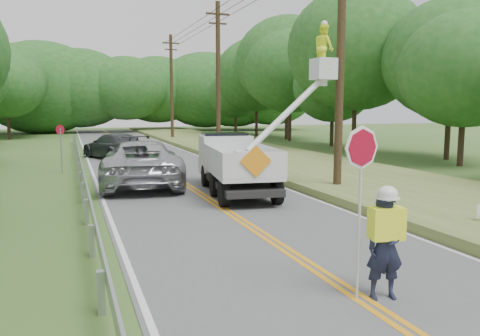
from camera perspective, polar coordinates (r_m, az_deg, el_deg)
name	(u,v)px	position (r m, az deg, el deg)	size (l,w,h in m)	color
ground	(364,302)	(8.33, 14.79, -15.41)	(140.00, 140.00, 0.00)	#3D6328
road	(178,180)	(20.99, -7.48, -1.39)	(7.20, 96.00, 0.03)	#525255
guardrail	(81,169)	(21.34, -18.63, -0.10)	(0.18, 48.00, 0.77)	#9EA0A6
utility_poles	(258,67)	(25.22, 2.18, 12.11)	(1.60, 43.30, 10.00)	black
tall_grass_verge	(320,169)	(23.53, 9.64, -0.14)	(7.00, 96.00, 0.30)	#4F6630
treeline_right	(327,67)	(39.48, 10.48, 11.91)	(11.18, 51.49, 11.96)	#332319
treeline_horizon	(103,89)	(62.65, -16.22, 9.22)	(56.87, 13.06, 11.27)	#1D4F1B
flagger	(385,238)	(8.19, 17.13, -8.13)	(1.14, 0.54, 2.88)	#191E33
bucket_truck	(240,153)	(18.11, -0.03, 1.83)	(4.79, 6.32, 6.11)	black
suv_silver	(141,163)	(19.60, -11.83, 0.63)	(3.05, 6.61, 1.84)	#ADAFB5
suv_darkgrey	(114,146)	(30.15, -14.98, 2.59)	(2.19, 5.38, 1.56)	#34383C
stop_sign_permanent	(61,142)	(24.28, -20.87, 3.01)	(0.41, 0.33, 2.35)	#9EA0A6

